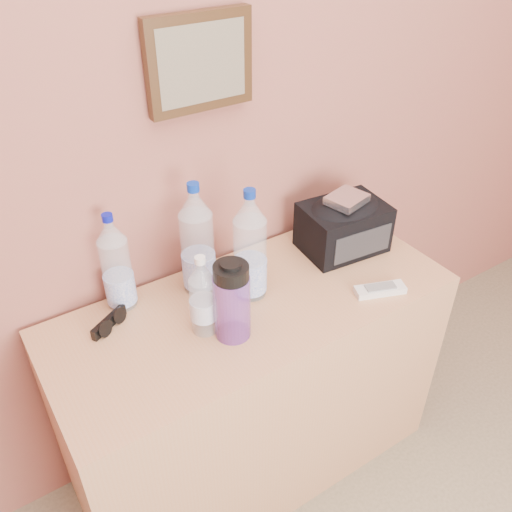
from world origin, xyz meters
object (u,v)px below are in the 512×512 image
at_px(ac_remote, 380,290).
at_px(pet_large_d, 250,250).
at_px(dresser, 253,389).
at_px(sunglasses, 109,322).
at_px(pet_large_b, 116,267).
at_px(pet_large_c, 197,244).
at_px(toiletry_bag, 343,225).
at_px(foil_packet, 347,199).
at_px(pet_small, 203,299).
at_px(nalgene_bottle, 232,300).

bearing_deg(ac_remote, pet_large_d, 167.17).
bearing_deg(dresser, sunglasses, 161.10).
bearing_deg(pet_large_b, pet_large_c, -13.82).
height_order(pet_large_c, toiletry_bag, pet_large_c).
bearing_deg(foil_packet, pet_large_c, 170.39).
distance_m(pet_large_b, pet_small, 0.27).
xyz_separation_m(dresser, ac_remote, (0.35, -0.17, 0.39)).
bearing_deg(pet_large_c, sunglasses, -176.66).
xyz_separation_m(dresser, nalgene_bottle, (-0.12, -0.08, 0.50)).
height_order(pet_large_b, pet_large_c, pet_large_c).
bearing_deg(pet_large_c, nalgene_bottle, -95.55).
distance_m(pet_large_c, pet_small, 0.20).
bearing_deg(pet_large_d, toiletry_bag, 4.88).
height_order(pet_large_b, nalgene_bottle, pet_large_b).
bearing_deg(ac_remote, nalgene_bottle, -170.65).
bearing_deg(pet_small, nalgene_bottle, -45.39).
xyz_separation_m(pet_large_c, ac_remote, (0.44, -0.32, -0.15)).
bearing_deg(pet_large_d, pet_large_c, 137.41).
xyz_separation_m(pet_large_b, sunglasses, (-0.07, -0.07, -0.12)).
height_order(dresser, pet_large_b, pet_large_b).
bearing_deg(ac_remote, pet_small, -175.44).
height_order(nalgene_bottle, foil_packet, nalgene_bottle).
relative_size(pet_large_c, pet_large_d, 1.02).
relative_size(pet_large_b, pet_large_c, 0.86).
xyz_separation_m(pet_small, foil_packet, (0.57, 0.09, 0.09)).
distance_m(pet_large_c, nalgene_bottle, 0.23).
relative_size(sunglasses, foil_packet, 1.09).
bearing_deg(pet_large_c, foil_packet, -9.61).
xyz_separation_m(sunglasses, foil_packet, (0.79, -0.07, 0.18)).
distance_m(pet_small, sunglasses, 0.28).
height_order(pet_small, foil_packet, pet_small).
height_order(pet_large_c, ac_remote, pet_large_c).
xyz_separation_m(ac_remote, foil_packet, (0.05, 0.24, 0.18)).
relative_size(dresser, pet_large_b, 3.98).
bearing_deg(nalgene_bottle, ac_remote, -11.18).
relative_size(dresser, foil_packet, 10.22).
bearing_deg(pet_large_c, pet_large_b, 166.18).
distance_m(pet_small, toiletry_bag, 0.59).
distance_m(pet_large_d, ac_remote, 0.42).
bearing_deg(nalgene_bottle, pet_large_c, 84.45).
bearing_deg(pet_large_c, dresser, -58.22).
height_order(dresser, ac_remote, ac_remote).
relative_size(nalgene_bottle, sunglasses, 1.86).
bearing_deg(sunglasses, pet_large_c, -26.16).
height_order(pet_large_d, sunglasses, pet_large_d).
height_order(pet_large_c, pet_small, pet_large_c).
bearing_deg(pet_small, dresser, 6.58).
bearing_deg(sunglasses, toiletry_bag, -33.41).
bearing_deg(nalgene_bottle, toiletry_bag, 16.73).
bearing_deg(pet_large_c, ac_remote, -35.97).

